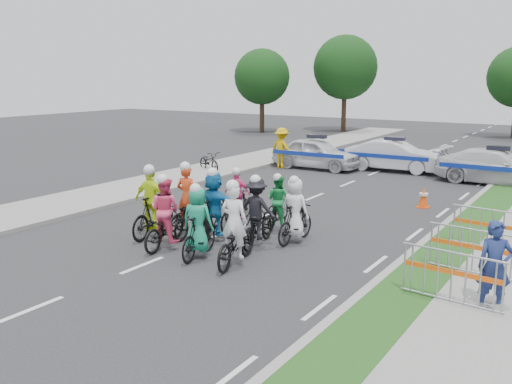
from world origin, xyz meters
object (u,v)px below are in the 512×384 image
Objects in this scene: rider_6 at (188,209)px; barrier_2 at (492,231)px; rider_3 at (153,209)px; cone_0 at (424,197)px; barrier_0 at (451,280)px; rider_2 at (166,221)px; rider_1 at (198,229)px; barrier_1 at (473,254)px; rider_7 at (295,216)px; rider_9 at (238,201)px; police_car_1 at (394,156)px; spectator_0 at (495,267)px; rider_4 at (257,218)px; rider_8 at (279,209)px; police_car_2 at (497,167)px; rider_0 at (235,237)px; tree_0 at (262,77)px; tree_3 at (345,67)px; police_car_0 at (316,153)px; marshal_hiviz at (282,148)px; rider_5 at (215,210)px; parked_bike at (209,162)px.

rider_6 is 8.00m from barrier_2.
cone_0 is (5.24, 7.50, -0.43)m from rider_3.
rider_2 is at bearing 179.65° from barrier_0.
rider_1 is 6.29m from barrier_1.
rider_1 is 1.02× the size of rider_7.
rider_9 is 11.59m from police_car_1.
rider_2 is 1.12× the size of spectator_0.
rider_4 is at bearing -154.19° from barrier_2.
police_car_2 is at bearing -105.02° from rider_8.
rider_3 reaches higher than rider_8.
rider_4 is (2.83, 0.85, -0.04)m from rider_3.
rider_2 reaches higher than barrier_1.
rider_0 is 3.29m from rider_3.
barrier_0 is (6.19, -14.73, -0.15)m from police_car_1.
rider_9 is 0.27× the size of tree_0.
rider_3 is 1.01× the size of barrier_2.
barrier_2 is at bearing -59.50° from tree_3.
police_car_0 reaches higher than barrier_0.
rider_0 reaches higher than marshal_hiviz.
rider_3 is at bearing 48.47° from rider_8.
police_car_2 is 6.89× the size of cone_0.
tree_0 is (-21.40, 26.40, 3.31)m from spectator_0.
rider_0 is 14.34m from police_car_0.
tree_3 is at bearing -83.42° from rider_1.
rider_3 is 3.89m from rider_7.
rider_0 is 3.91m from rider_9.
rider_4 is 5.87m from barrier_2.
rider_9 is 0.23× the size of tree_3.
rider_3 is 1.02× the size of rider_5.
barrier_0 and barrier_2 have the same top height.
rider_1 is 8.83m from cone_0.
marshal_hiviz reaches higher than barrier_0.
marshal_hiviz is at bearing -12.74° from parked_bike.
rider_9 is (-1.09, 3.32, -0.07)m from rider_1.
rider_0 is at bearing 126.05° from marshal_hiviz.
rider_0 reaches higher than rider_7.
rider_7 is 30.80m from tree_3.
police_car_1 is 2.25× the size of marshal_hiviz.
rider_3 reaches higher than barrier_1.
rider_2 is 7.15m from barrier_0.
rider_3 is 31.27m from tree_3.
rider_9 is at bearing 155.75° from barrier_0.
police_car_0 is 2.11× the size of barrier_1.
rider_6 is at bearing 42.50° from rider_8.
rider_5 is 7.27m from spectator_0.
rider_0 is at bearing 117.47° from rider_9.
rider_9 is 11.99m from police_car_2.
rider_0 reaches higher than rider_4.
rider_8 reaches higher than cone_0.
rider_2 reaches higher than police_car_2.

